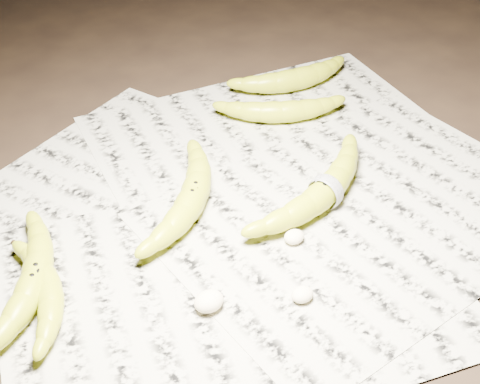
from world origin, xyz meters
TOP-DOWN VIEW (x-y plane):
  - ground at (0.00, 0.00)m, footprint 3.00×3.00m
  - newspaper_patch at (-0.04, 0.01)m, footprint 0.90×0.70m
  - banana_left_a at (-0.31, 0.03)m, footprint 0.17×0.21m
  - banana_left_b at (-0.30, 0.01)m, footprint 0.09×0.17m
  - banana_center at (-0.07, 0.06)m, footprint 0.20×0.20m
  - banana_taped at (0.09, -0.04)m, footprint 0.25×0.14m
  - banana_upper_a at (0.17, 0.17)m, footprint 0.19×0.14m
  - banana_upper_b at (0.25, 0.24)m, footprint 0.20×0.10m
  - measuring_tape at (0.09, -0.04)m, footprint 0.02×0.05m
  - flesh_chunk_a at (-0.15, -0.11)m, footprint 0.04×0.03m
  - flesh_chunk_b at (-0.05, -0.16)m, footprint 0.03×0.02m
  - flesh_chunk_c at (0.01, -0.07)m, footprint 0.03×0.02m

SIDE VIEW (x-z plane):
  - ground at x=0.00m, z-range 0.00..0.00m
  - newspaper_patch at x=-0.04m, z-range 0.00..0.01m
  - flesh_chunk_b at x=-0.05m, z-range 0.01..0.02m
  - flesh_chunk_c at x=0.01m, z-range 0.01..0.02m
  - flesh_chunk_a at x=-0.15m, z-range 0.01..0.03m
  - banana_left_b at x=-0.30m, z-range 0.01..0.04m
  - banana_upper_a at x=0.17m, z-range 0.01..0.04m
  - banana_left_a at x=-0.31m, z-range 0.01..0.05m
  - banana_upper_b at x=0.25m, z-range 0.01..0.05m
  - banana_center at x=-0.07m, z-range 0.01..0.05m
  - banana_taped at x=0.09m, z-range 0.01..0.05m
  - measuring_tape at x=0.09m, z-range 0.00..0.05m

